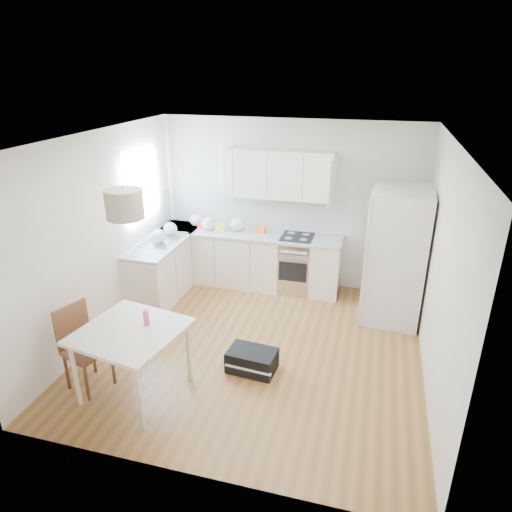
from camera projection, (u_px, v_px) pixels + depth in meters
The scene contains 29 objects.
floor at pixel (255, 347), 6.01m from camera, with size 4.20×4.20×0.00m, color brown.
ceiling at pixel (255, 138), 4.96m from camera, with size 4.20×4.20×0.00m, color white.
wall_back at pixel (289, 205), 7.35m from camera, with size 4.20×4.20×0.00m, color white.
wall_left at pixel (101, 237), 5.99m from camera, with size 4.20×4.20×0.00m, color white.
wall_right at pixel (440, 272), 4.98m from camera, with size 4.20×4.20×0.00m, color white.
window_glassblock at pixel (141, 186), 6.85m from camera, with size 0.02×1.00×1.00m, color #BFE0F9.
cabinets_back at pixel (249, 260), 7.58m from camera, with size 3.00×0.60×0.88m, color white.
cabinets_left at pixel (167, 266), 7.34m from camera, with size 0.60×1.80×0.88m, color white.
counter_back at pixel (249, 234), 7.40m from camera, with size 3.02×0.64×0.04m, color #ADAFB1.
counter_left at pixel (165, 240), 7.16m from camera, with size 0.64×1.82×0.04m, color #ADAFB1.
backsplash_back at pixel (253, 210), 7.55m from camera, with size 3.00×0.01×0.58m, color white.
backsplash_left at pixel (146, 219), 7.11m from camera, with size 0.01×1.80×0.58m, color white.
upper_cabinets at pixel (279, 174), 7.04m from camera, with size 1.70×0.32×0.75m, color white.
range_oven at pixel (296, 265), 7.39m from camera, with size 0.50×0.61×0.88m, color #BBBEC0, non-canonical shape.
sink at pixel (163, 240), 7.11m from camera, with size 0.50×0.80×0.16m, color #BBBEC0, non-canonical shape.
refrigerator at pixel (397, 256), 6.42m from camera, with size 0.90×0.95×1.91m, color silver, non-canonical shape.
dining_table at pixel (131, 337), 4.92m from camera, with size 1.20×1.20×0.82m.
dining_chair at pixel (87, 349), 5.10m from camera, with size 0.42×0.42×1.00m, color #462815, non-canonical shape.
drink_bottle at pixel (146, 316), 4.94m from camera, with size 0.06×0.06×0.21m, color #D43B75.
gym_bag at pixel (252, 360), 5.52m from camera, with size 0.57×0.38×0.27m, color black.
pendant_lamp at pixel (124, 204), 4.45m from camera, with size 0.37×0.37×0.29m, color #B6A88C.
grocery_bag_a at pixel (196, 220), 7.66m from camera, with size 0.23×0.19×0.21m, color silver.
grocery_bag_b at pixel (208, 224), 7.47m from camera, with size 0.24×0.20×0.22m, color silver.
grocery_bag_c at pixel (238, 224), 7.44m from camera, with size 0.25×0.21×0.22m, color silver.
grocery_bag_d at pixel (170, 229), 7.28m from camera, with size 0.22×0.19×0.20m, color silver.
grocery_bag_e at pixel (159, 236), 6.94m from camera, with size 0.24×0.20×0.21m, color silver.
snack_orange at pixel (261, 230), 7.37m from camera, with size 0.15×0.09×0.10m, color #EF5C15.
snack_yellow at pixel (220, 228), 7.44m from camera, with size 0.15×0.09×0.10m, color #FBF527.
snack_red at pixel (202, 225), 7.62m from camera, with size 0.14×0.09×0.10m, color #C73D18.
Camera 1 is at (1.33, -4.89, 3.44)m, focal length 32.00 mm.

